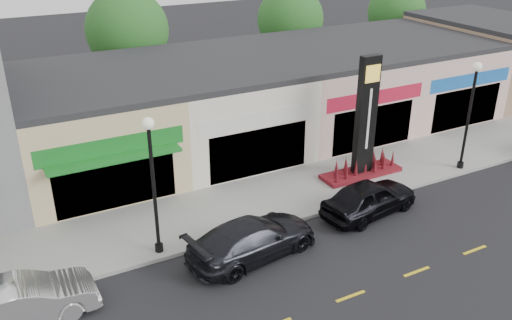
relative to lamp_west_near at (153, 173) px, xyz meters
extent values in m
plane|color=black|center=(8.00, -2.50, -3.48)|extent=(120.00, 120.00, 0.00)
cube|color=gray|center=(8.00, 1.85, -3.40)|extent=(52.00, 4.30, 0.15)
cube|color=gray|center=(8.00, -0.40, -3.40)|extent=(52.00, 0.20, 0.15)
cube|color=tan|center=(-0.50, 9.00, -1.23)|extent=(7.00, 10.00, 4.50)
cube|color=#262628|center=(-0.50, 9.00, 1.17)|extent=(7.00, 10.00, 0.30)
cube|color=black|center=(-0.50, 4.05, -2.08)|extent=(5.25, 0.10, 2.40)
cube|color=#197324|center=(-0.50, 4.05, -0.38)|extent=(6.30, 0.12, 0.80)
cube|color=#197324|center=(-0.50, 3.60, -0.78)|extent=(5.60, 0.90, 0.12)
cube|color=beige|center=(6.50, 9.00, -1.23)|extent=(7.00, 10.00, 4.50)
cube|color=#262628|center=(6.50, 9.00, 1.17)|extent=(7.00, 10.00, 0.30)
cube|color=black|center=(6.50, 4.05, -2.08)|extent=(5.25, 0.10, 2.40)
cube|color=silver|center=(6.50, 4.05, -0.38)|extent=(6.30, 0.12, 0.80)
cube|color=#D0A59E|center=(13.50, 9.00, -1.23)|extent=(7.00, 10.00, 4.50)
cube|color=#262628|center=(13.50, 9.00, 1.17)|extent=(7.00, 10.00, 0.30)
cube|color=black|center=(13.50, 4.05, -2.08)|extent=(5.25, 0.10, 2.40)
cube|color=#BA1833|center=(13.50, 4.05, -0.38)|extent=(6.30, 0.12, 0.80)
cube|color=#D0A59E|center=(20.50, 9.00, -1.23)|extent=(7.00, 10.00, 4.50)
cube|color=#262628|center=(20.50, 9.00, 1.17)|extent=(7.00, 10.00, 0.30)
cube|color=black|center=(20.50, 4.05, -2.08)|extent=(5.25, 0.10, 2.40)
cube|color=blue|center=(20.50, 4.05, -0.38)|extent=(6.30, 0.12, 0.80)
cube|color=#86624E|center=(27.50, 9.00, -0.98)|extent=(7.00, 10.00, 5.00)
cube|color=#262628|center=(27.50, 9.00, 1.67)|extent=(7.00, 10.00, 0.30)
cylinder|color=#382619|center=(4.00, 17.00, -1.90)|extent=(0.36, 0.36, 3.15)
sphere|color=#1A4916|center=(4.00, 17.00, 1.75)|extent=(5.20, 5.20, 5.20)
cylinder|color=#382619|center=(16.00, 17.00, -1.99)|extent=(0.36, 0.36, 2.97)
sphere|color=#1A4916|center=(16.00, 17.00, 1.42)|extent=(4.80, 4.80, 4.80)
cylinder|color=#382619|center=(26.00, 17.00, -2.08)|extent=(0.36, 0.36, 2.80)
sphere|color=#1A4916|center=(26.00, 17.00, 1.16)|extent=(4.60, 4.60, 4.60)
cylinder|color=black|center=(0.00, 0.00, -3.18)|extent=(0.32, 0.32, 0.30)
cylinder|color=black|center=(0.00, 0.00, -0.68)|extent=(0.14, 0.14, 5.00)
sphere|color=silver|center=(0.00, 0.00, 1.92)|extent=(0.44, 0.44, 0.44)
cylinder|color=black|center=(16.00, 0.00, -3.18)|extent=(0.32, 0.32, 0.30)
cylinder|color=black|center=(16.00, 0.00, -0.68)|extent=(0.14, 0.14, 5.00)
sphere|color=silver|center=(16.00, 0.00, 1.92)|extent=(0.44, 0.44, 0.44)
cube|color=#530E19|center=(11.00, 1.70, -3.23)|extent=(4.20, 1.30, 0.20)
cube|color=black|center=(11.00, 1.70, -0.33)|extent=(1.00, 0.40, 6.00)
cube|color=yellow|center=(11.00, 1.48, 1.87)|extent=(0.80, 0.05, 0.80)
cube|color=silver|center=(11.00, 1.48, -0.33)|extent=(0.12, 0.04, 3.00)
imported|color=silver|center=(-5.03, -1.60, -2.72)|extent=(1.74, 4.66, 1.52)
imported|color=black|center=(3.14, -1.77, -2.71)|extent=(3.00, 5.60, 1.54)
imported|color=black|center=(9.07, -1.30, -2.69)|extent=(2.52, 4.84, 1.57)
camera|label=1|loc=(-4.85, -17.20, 8.59)|focal=38.00mm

